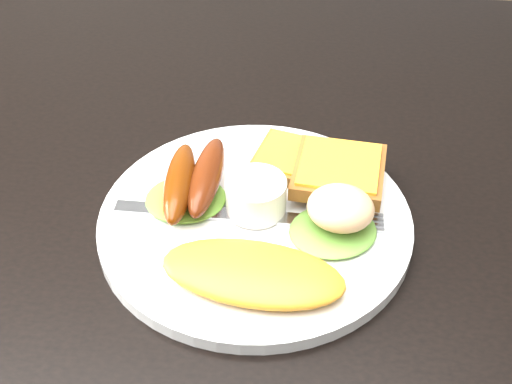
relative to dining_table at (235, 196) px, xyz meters
The scene contains 13 objects.
dining_table is the anchor object (origin of this frame).
person 0.60m from the dining_table, 127.71° to the left, with size 0.48×0.32×1.35m, color navy.
plate 0.07m from the dining_table, 68.45° to the right, with size 0.27×0.27×0.01m, color white.
lettuce_left 0.07m from the dining_table, 128.37° to the right, with size 0.07×0.06×0.01m, color #4E8A28.
lettuce_right 0.13m from the dining_table, 40.52° to the right, with size 0.07×0.07×0.01m, color #3F8525.
omelette 0.15m from the dining_table, 78.11° to the right, with size 0.15×0.07×0.02m, color gold.
sausage_a 0.08m from the dining_table, 133.41° to the right, with size 0.03×0.11×0.03m, color #6B2603.
sausage_b 0.07m from the dining_table, 120.28° to the right, with size 0.03×0.11×0.03m, color #5C1F05.
ramekin 0.08m from the dining_table, 65.41° to the right, with size 0.05×0.05×0.03m, color white.
toast_a 0.07m from the dining_table, 12.13° to the left, with size 0.07×0.07×0.01m, color brown.
toast_b 0.11m from the dining_table, 10.95° to the right, with size 0.08×0.08×0.01m, color #994B27.
potato_salad 0.13m from the dining_table, 36.36° to the right, with size 0.06×0.05×0.03m, color beige.
fork 0.07m from the dining_table, 100.61° to the right, with size 0.17×0.01×0.00m, color #ADAFB7.
Camera 1 is at (0.06, -0.51, 1.18)m, focal length 50.00 mm.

